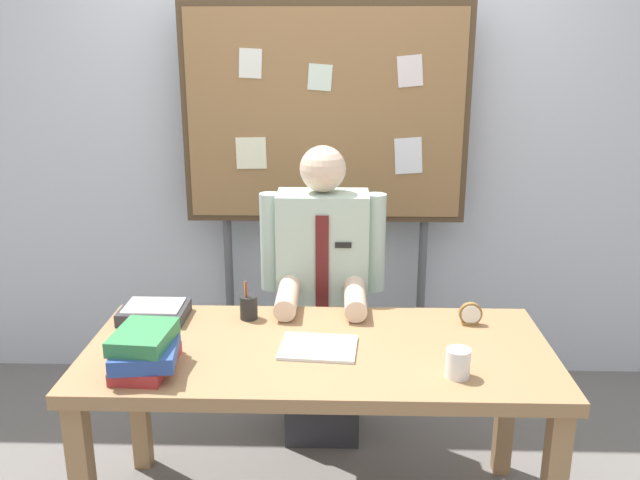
{
  "coord_description": "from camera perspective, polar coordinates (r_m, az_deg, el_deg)",
  "views": [
    {
      "loc": [
        0.07,
        -2.21,
        1.81
      ],
      "look_at": [
        0.0,
        0.18,
        1.09
      ],
      "focal_mm": 37.5,
      "sensor_mm": 36.0,
      "label": 1
    }
  ],
  "objects": [
    {
      "name": "open_notebook",
      "position": [
        2.44,
        -0.15,
        -9.15
      ],
      "size": [
        0.29,
        0.24,
        0.01
      ],
      "primitive_type": "cube",
      "rotation": [
        0.0,
        0.0,
        -0.08
      ],
      "color": "white",
      "rests_on": "desk"
    },
    {
      "name": "desk",
      "position": [
        2.5,
        -0.12,
        -10.92
      ],
      "size": [
        1.69,
        0.76,
        0.74
      ],
      "color": "#9E754C",
      "rests_on": "ground_plane"
    },
    {
      "name": "person",
      "position": [
        3.05,
        0.22,
        -5.84
      ],
      "size": [
        0.55,
        0.56,
        1.38
      ],
      "color": "#2D2D33",
      "rests_on": "ground_plane"
    },
    {
      "name": "bulletin_board",
      "position": [
        3.33,
        0.45,
        10.15
      ],
      "size": [
        1.41,
        0.09,
        1.99
      ],
      "color": "#4C3823",
      "rests_on": "ground_plane"
    },
    {
      "name": "pen_holder",
      "position": [
        2.69,
        -6.12,
        -5.71
      ],
      "size": [
        0.07,
        0.07,
        0.16
      ],
      "color": "#262626",
      "rests_on": "desk"
    },
    {
      "name": "desk_clock",
      "position": [
        2.69,
        12.72,
        -6.24
      ],
      "size": [
        0.09,
        0.04,
        0.09
      ],
      "color": "olive",
      "rests_on": "desk"
    },
    {
      "name": "back_wall",
      "position": [
        3.54,
        0.52,
        9.25
      ],
      "size": [
        6.4,
        0.08,
        2.7
      ],
      "primitive_type": "cube",
      "color": "silver",
      "rests_on": "ground_plane"
    },
    {
      "name": "coffee_mug",
      "position": [
        2.28,
        11.69,
        -10.24
      ],
      "size": [
        0.08,
        0.08,
        0.1
      ],
      "primitive_type": "cylinder",
      "color": "white",
      "rests_on": "desk"
    },
    {
      "name": "paper_tray",
      "position": [
        2.76,
        -13.96,
        -5.96
      ],
      "size": [
        0.26,
        0.2,
        0.06
      ],
      "color": "#333338",
      "rests_on": "desk"
    },
    {
      "name": "book_stack",
      "position": [
        2.34,
        -14.71,
        -9.1
      ],
      "size": [
        0.24,
        0.29,
        0.15
      ],
      "color": "#B22D2D",
      "rests_on": "desk"
    }
  ]
}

